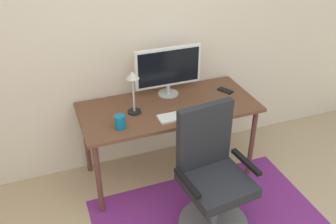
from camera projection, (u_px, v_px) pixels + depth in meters
wall_back at (132, 26)px, 3.12m from camera, size 6.00×0.10×2.60m
area_rug at (207, 217)px, 3.02m from camera, size 1.78×1.05×0.01m
desk at (169, 113)px, 3.19m from camera, size 1.50×0.67×0.71m
monitor at (168, 68)px, 3.20m from camera, size 0.59×0.18×0.44m
keyboard at (184, 115)px, 3.01m from camera, size 0.43×0.13×0.02m
computer_mouse at (214, 106)px, 3.12m from camera, size 0.06×0.10×0.03m
coffee_cup at (120, 122)px, 2.84m from camera, size 0.08×0.08×0.11m
cell_phone at (225, 90)px, 3.38m from camera, size 0.13×0.16×0.01m
desk_lamp at (133, 84)px, 2.92m from camera, size 0.11×0.11×0.37m
office_chair at (212, 184)px, 2.78m from camera, size 0.57×0.54×1.01m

